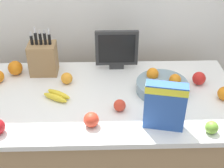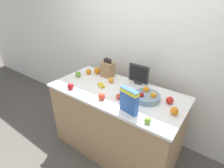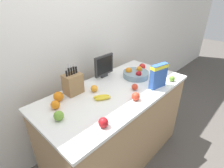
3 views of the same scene
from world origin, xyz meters
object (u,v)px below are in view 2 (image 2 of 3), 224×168
Objects in this scene: orange_near_bowl at (89,72)px; apple_by_knife_block at (170,100)px; apple_rear at (119,96)px; orange_front_center at (174,111)px; knife_block at (108,69)px; apple_near_bananas at (148,120)px; cereal_box at (129,100)px; apple_leftmost at (70,86)px; small_monitor at (139,74)px; apple_front at (102,96)px; fruit_bowl at (147,96)px; banana_bunch at (101,85)px; apple_middle at (78,74)px; orange_back_center at (111,80)px; orange_front_left at (97,71)px.

apple_by_knife_block is at bearing -2.58° from orange_near_bowl.
orange_front_center is at bearing 8.13° from apple_rear.
knife_block is 4.77× the size of apple_near_bananas.
cereal_box is at bearing -149.94° from orange_front_center.
apple_leftmost is at bearing -166.16° from cereal_box.
knife_block reaches higher than orange_near_bowl.
orange_near_bowl is at bearing 167.08° from cereal_box.
cereal_box reaches higher than apple_near_bananas.
small_monitor is at bearing 121.84° from cereal_box.
cereal_box is 0.36m from apple_front.
orange_front_center reaches higher than apple_near_bananas.
apple_rear is at bearing 157.02° from apple_near_bananas.
small_monitor is at bearing 133.24° from fruit_bowl.
orange_near_bowl is (-0.12, 0.45, -0.00)m from apple_leftmost.
banana_bunch is at bearing -174.62° from fruit_bowl.
apple_by_knife_block is (0.93, -0.16, -0.06)m from knife_block.
apple_middle is 0.49m from orange_back_center.
small_monitor is at bearing 124.87° from apple_near_bananas.
cereal_box is at bearing -38.89° from knife_block.
apple_leftmost reaches higher than apple_rear.
small_monitor is at bearing 89.86° from apple_rear.
apple_front is (-0.14, -0.12, 0.01)m from apple_rear.
knife_block is at bearing 139.57° from orange_back_center.
orange_front_center is 1.24m from orange_front_left.
orange_near_bowl reaches higher than apple_rear.
apple_by_knife_block is at bearing 122.78° from orange_front_center.
apple_by_knife_block is at bearing 16.41° from fruit_bowl.
knife_block is 4.00× the size of apple_leftmost.
apple_by_knife_block reaches higher than banana_bunch.
knife_block reaches higher than apple_middle.
banana_bunch is (-0.59, -0.06, -0.02)m from fruit_bowl.
orange_near_bowl is at bearing 172.78° from fruit_bowl.
fruit_bowl is 1.76× the size of banana_bunch.
knife_block is at bearing 138.71° from apple_rear.
knife_block reaches higher than apple_front.
small_monitor reaches higher than orange_front_left.
orange_near_bowl is at bearing 105.04° from apple_leftmost.
cereal_box is 3.25× the size of apple_leftmost.
apple_leftmost is (-0.80, -0.03, -0.10)m from cereal_box.
small_monitor is at bearing 75.27° from apple_front.
small_monitor reaches higher than banana_bunch.
fruit_bowl is 0.24m from apple_by_knife_block.
orange_front_center is 1.31m from orange_near_bowl.
small_monitor is 0.36m from orange_back_center.
fruit_bowl reaches higher than apple_leftmost.
orange_back_center reaches higher than banana_bunch.
orange_front_center is at bearing 15.56° from apple_front.
apple_middle is 0.88× the size of orange_front_left.
apple_near_bananas is (0.88, -0.58, -0.07)m from knife_block.
apple_middle reaches higher than apple_leftmost.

